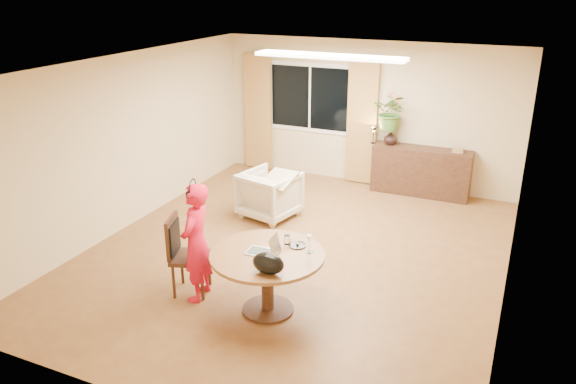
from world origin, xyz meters
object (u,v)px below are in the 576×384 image
object	(u,v)px
dining_chair	(190,255)
armchair	(270,194)
dining_table	(267,266)
child	(196,242)
sideboard	(421,171)

from	to	relation	value
dining_chair	armchair	size ratio (longest dim) A/B	1.19
dining_table	dining_chair	size ratio (longest dim) A/B	1.31
dining_table	armchair	distance (m)	2.74
dining_chair	armchair	xyz separation A→B (m)	(-0.14, 2.47, -0.12)
dining_table	dining_chair	bearing A→B (deg)	179.90
child	armchair	world-z (taller)	child
child	sideboard	distance (m)	4.84
dining_table	sideboard	size ratio (longest dim) A/B	0.76
sideboard	armchair	bearing A→B (deg)	-135.38
sideboard	dining_chair	bearing A→B (deg)	-112.71
dining_chair	child	size ratio (longest dim) A/B	0.68
dining_table	sideboard	bearing A→B (deg)	79.42
dining_chair	sideboard	size ratio (longest dim) A/B	0.58
dining_chair	armchair	world-z (taller)	dining_chair
dining_table	dining_chair	distance (m)	1.03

